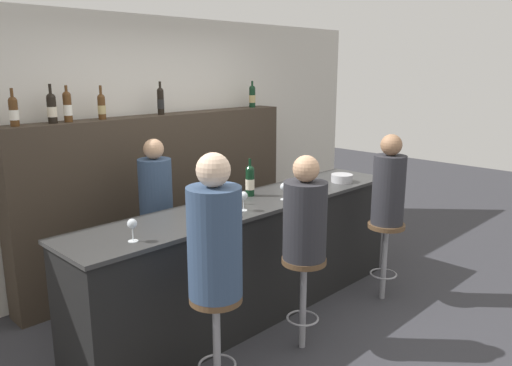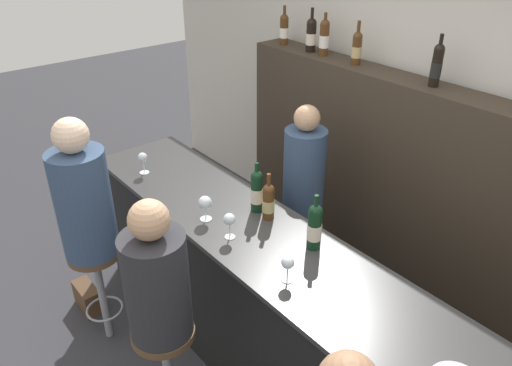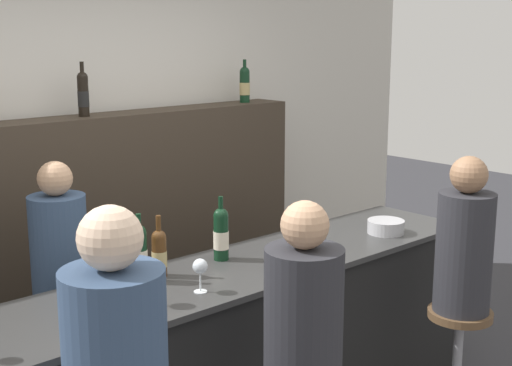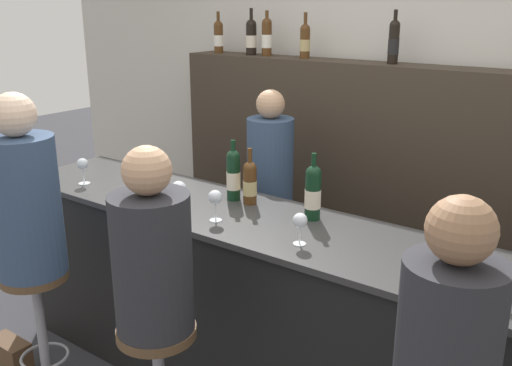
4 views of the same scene
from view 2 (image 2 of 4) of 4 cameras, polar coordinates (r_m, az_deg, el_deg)
The scene contains 21 objects.
wall_back at distance 3.64m, azimuth 20.45°, elevation 5.88°, with size 6.40×0.05×2.60m.
bar_counter at distance 3.06m, azimuth 2.19°, elevation -14.82°, with size 3.28×0.64×1.01m.
back_bar_cabinet at distance 3.67m, azimuth 17.31°, elevation -1.76°, with size 3.08×0.28×1.65m.
wine_bottle_counter_0 at distance 2.96m, azimuth 0.08°, elevation -0.87°, with size 0.07×0.07×0.32m.
wine_bottle_counter_1 at distance 2.90m, azimuth 1.43°, elevation -2.07°, with size 0.07×0.07×0.30m.
wine_bottle_counter_2 at distance 2.66m, azimuth 6.71°, elevation -4.93°, with size 0.08×0.08×0.33m.
wine_bottle_backbar_0 at distance 4.15m, azimuth 3.23°, elevation 17.19°, with size 0.07×0.07×0.30m.
wine_bottle_backbar_1 at distance 3.94m, azimuth 6.32°, elevation 16.51°, with size 0.08×0.08×0.32m.
wine_bottle_backbar_2 at distance 3.85m, azimuth 7.81°, elevation 16.19°, with size 0.07×0.07×0.31m.
wine_bottle_backbar_3 at distance 3.65m, azimuth 11.45°, elevation 14.93°, with size 0.07×0.07×0.30m.
wine_bottle_backbar_4 at distance 3.30m, azimuth 19.97°, elevation 12.59°, with size 0.07×0.07×0.32m.
wine_glass_0 at distance 3.49m, azimuth -12.82°, elevation 2.77°, with size 0.07×0.07×0.15m.
wine_glass_1 at distance 2.91m, azimuth -5.84°, elevation -2.32°, with size 0.08×0.08×0.15m.
wine_glass_2 at distance 2.74m, azimuth -3.06°, elevation -4.27°, with size 0.07×0.07×0.15m.
wine_glass_3 at distance 2.45m, azimuth 3.65°, elevation -9.17°, with size 0.06×0.06×0.14m.
bar_stool_left at distance 3.43m, azimuth -17.65°, elevation -9.70°, with size 0.33×0.33×0.73m.
guest_seated_left at distance 3.12m, azimuth -19.19°, elevation -1.60°, with size 0.33×0.33×0.89m.
bar_stool_middle at distance 2.83m, azimuth -10.29°, elevation -18.60°, with size 0.33×0.33×0.73m.
guest_seated_middle at distance 2.48m, azimuth -11.32°, elevation -10.77°, with size 0.32×0.32×0.77m.
bartender at distance 3.58m, azimuth 5.27°, elevation -3.42°, with size 0.29×0.29×1.52m.
handbag at distance 3.97m, azimuth -18.70°, elevation -12.27°, with size 0.26×0.12×0.20m.
Camera 2 is at (1.62, -1.18, 2.63)m, focal length 35.00 mm.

